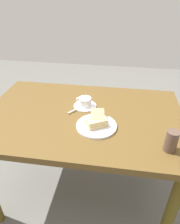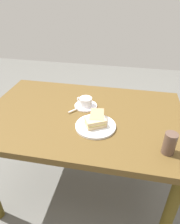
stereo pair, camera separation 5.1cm
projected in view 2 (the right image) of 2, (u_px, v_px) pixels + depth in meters
The scene contains 9 objects.
ground_plane at pixel (84, 189), 1.77m from camera, with size 6.00×6.00×0.00m, color #5F5E59.
dining_table at pixel (83, 127), 1.41m from camera, with size 1.30×0.85×0.77m.
sandwich_plate at pixel (96, 126), 1.23m from camera, with size 0.24×0.24×0.01m, color white.
sandwich_front at pixel (95, 122), 1.21m from camera, with size 0.14×0.13×0.05m.
sandwich_back at pixel (97, 117), 1.25m from camera, with size 0.10×0.14×0.05m.
coffee_saucer at pixel (85, 106), 1.43m from camera, with size 0.15×0.15×0.01m, color white.
coffee_cup at pixel (85, 101), 1.41m from camera, with size 0.11×0.09×0.06m.
spoon at pixel (76, 109), 1.38m from camera, with size 0.07×0.09×0.01m.
drinking_glass at pixel (170, 143), 1.02m from camera, with size 0.06×0.06×0.12m, color brown.
Camera 2 is at (-0.27, 1.10, 1.52)m, focal length 33.17 mm.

